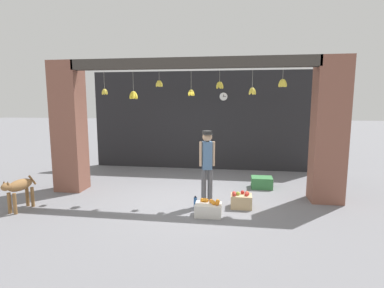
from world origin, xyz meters
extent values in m
plane|color=slate|center=(0.00, 0.00, 0.00)|extent=(60.00, 60.00, 0.00)
cube|color=#232326|center=(0.00, 3.22, 1.63)|extent=(7.58, 0.12, 3.27)
cube|color=brown|center=(-3.14, 0.30, 1.63)|extent=(0.70, 0.60, 3.27)
cube|color=brown|center=(3.14, 0.30, 1.63)|extent=(0.70, 0.60, 3.27)
cube|color=#3D3833|center=(0.00, 0.12, 3.15)|extent=(5.68, 0.24, 0.24)
cylinder|color=#B2AD99|center=(-2.07, 0.13, 2.80)|extent=(0.01, 0.01, 0.44)
ellipsoid|color=yellow|center=(-2.03, 0.13, 2.51)|extent=(0.10, 0.05, 0.16)
ellipsoid|color=yellow|center=(-2.05, 0.16, 2.51)|extent=(0.08, 0.10, 0.16)
ellipsoid|color=yellow|center=(-2.09, 0.16, 2.51)|extent=(0.08, 0.10, 0.16)
ellipsoid|color=yellow|center=(-2.11, 0.13, 2.51)|extent=(0.10, 0.05, 0.16)
ellipsoid|color=yellow|center=(-2.09, 0.10, 2.51)|extent=(0.08, 0.10, 0.16)
ellipsoid|color=yellow|center=(-2.05, 0.10, 2.51)|extent=(0.08, 0.10, 0.16)
cylinder|color=#B2AD99|center=(-1.34, 0.09, 2.77)|extent=(0.01, 0.01, 0.50)
ellipsoid|color=yellow|center=(-1.28, 0.09, 2.43)|extent=(0.14, 0.07, 0.21)
ellipsoid|color=yellow|center=(-1.32, 0.14, 2.43)|extent=(0.10, 0.13, 0.21)
ellipsoid|color=yellow|center=(-1.38, 0.12, 2.43)|extent=(0.13, 0.11, 0.22)
ellipsoid|color=yellow|center=(-1.38, 0.06, 2.43)|extent=(0.13, 0.11, 0.22)
ellipsoid|color=yellow|center=(-1.32, 0.04, 2.43)|extent=(0.10, 0.13, 0.21)
cylinder|color=#B2AD99|center=(-0.72, 0.11, 2.90)|extent=(0.01, 0.01, 0.26)
ellipsoid|color=yellow|center=(-0.67, 0.11, 2.69)|extent=(0.11, 0.06, 0.17)
ellipsoid|color=yellow|center=(-0.72, 0.15, 2.69)|extent=(0.06, 0.11, 0.17)
ellipsoid|color=yellow|center=(-0.76, 0.11, 2.69)|extent=(0.11, 0.06, 0.17)
ellipsoid|color=yellow|center=(-0.72, 0.07, 2.69)|extent=(0.06, 0.11, 0.17)
cylinder|color=#B2AD99|center=(0.03, 0.12, 2.79)|extent=(0.01, 0.01, 0.47)
ellipsoid|color=yellow|center=(0.07, 0.12, 2.48)|extent=(0.11, 0.06, 0.16)
ellipsoid|color=yellow|center=(0.04, 0.16, 2.48)|extent=(0.07, 0.10, 0.17)
ellipsoid|color=yellow|center=(0.00, 0.15, 2.48)|extent=(0.10, 0.09, 0.17)
ellipsoid|color=yellow|center=(0.00, 0.10, 2.48)|extent=(0.10, 0.09, 0.17)
ellipsoid|color=yellow|center=(0.04, 0.09, 2.48)|extent=(0.07, 0.10, 0.17)
cylinder|color=#B2AD99|center=(0.68, 0.11, 2.88)|extent=(0.01, 0.01, 0.30)
ellipsoid|color=gold|center=(0.73, 0.11, 2.65)|extent=(0.12, 0.06, 0.18)
ellipsoid|color=gold|center=(0.69, 0.16, 2.65)|extent=(0.08, 0.11, 0.19)
ellipsoid|color=gold|center=(0.64, 0.14, 2.65)|extent=(0.11, 0.10, 0.19)
ellipsoid|color=gold|center=(0.64, 0.09, 2.65)|extent=(0.11, 0.10, 0.19)
ellipsoid|color=gold|center=(0.69, 0.07, 2.65)|extent=(0.08, 0.11, 0.19)
cylinder|color=#B2AD99|center=(1.41, 0.12, 2.81)|extent=(0.01, 0.01, 0.44)
ellipsoid|color=yellow|center=(1.45, 0.12, 2.51)|extent=(0.11, 0.06, 0.18)
ellipsoid|color=yellow|center=(1.42, 0.16, 2.51)|extent=(0.08, 0.11, 0.18)
ellipsoid|color=yellow|center=(1.37, 0.15, 2.51)|extent=(0.11, 0.09, 0.18)
ellipsoid|color=yellow|center=(1.37, 0.10, 2.51)|extent=(0.11, 0.09, 0.18)
ellipsoid|color=yellow|center=(1.42, 0.08, 2.51)|extent=(0.08, 0.11, 0.18)
cylinder|color=#B2AD99|center=(2.05, 0.09, 2.90)|extent=(0.01, 0.01, 0.26)
ellipsoid|color=yellow|center=(2.10, 0.09, 2.68)|extent=(0.13, 0.07, 0.19)
ellipsoid|color=yellow|center=(2.08, 0.12, 2.68)|extent=(0.11, 0.12, 0.20)
ellipsoid|color=yellow|center=(2.04, 0.13, 2.68)|extent=(0.08, 0.13, 0.20)
ellipsoid|color=yellow|center=(2.01, 0.11, 2.68)|extent=(0.12, 0.10, 0.20)
ellipsoid|color=yellow|center=(2.01, 0.07, 2.68)|extent=(0.12, 0.10, 0.20)
ellipsoid|color=yellow|center=(2.04, 0.04, 2.68)|extent=(0.08, 0.13, 0.20)
ellipsoid|color=yellow|center=(2.08, 0.05, 2.68)|extent=(0.11, 0.12, 0.20)
ellipsoid|color=olive|center=(-3.41, -1.25, 0.54)|extent=(0.32, 0.63, 0.24)
cylinder|color=olive|center=(-3.37, -1.48, 0.22)|extent=(0.07, 0.07, 0.44)
cylinder|color=olive|center=(-3.51, -1.46, 0.22)|extent=(0.07, 0.07, 0.44)
cylinder|color=olive|center=(-3.31, -1.03, 0.22)|extent=(0.07, 0.07, 0.44)
cylinder|color=olive|center=(-3.45, -1.01, 0.22)|extent=(0.07, 0.07, 0.44)
ellipsoid|color=olive|center=(-3.46, -1.57, 0.60)|extent=(0.18, 0.24, 0.16)
cone|color=brown|center=(-3.41, -1.58, 0.68)|extent=(0.05, 0.05, 0.07)
cone|color=brown|center=(-3.50, -1.57, 0.68)|extent=(0.05, 0.05, 0.07)
cylinder|color=olive|center=(-3.36, -0.92, 0.57)|extent=(0.07, 0.19, 0.25)
cylinder|color=#56565B|center=(0.53, -0.36, 0.41)|extent=(0.11, 0.11, 0.82)
cylinder|color=#56565B|center=(0.39, -0.40, 0.41)|extent=(0.11, 0.11, 0.82)
cube|color=#4C7099|center=(0.46, -0.38, 1.12)|extent=(0.24, 0.22, 0.61)
cylinder|color=tan|center=(0.59, -0.35, 1.16)|extent=(0.06, 0.06, 0.54)
cylinder|color=tan|center=(0.32, -0.42, 1.16)|extent=(0.06, 0.06, 0.54)
sphere|color=tan|center=(0.46, -0.38, 1.53)|extent=(0.21, 0.21, 0.21)
cylinder|color=#2D2D2D|center=(0.46, -0.38, 1.62)|extent=(0.22, 0.22, 0.07)
cube|color=#2D2D2D|center=(0.49, -0.48, 1.59)|extent=(0.20, 0.16, 0.01)
cube|color=silver|center=(0.55, -1.00, 0.12)|extent=(0.53, 0.37, 0.25)
sphere|color=orange|center=(0.50, -0.89, 0.29)|extent=(0.08, 0.08, 0.08)
sphere|color=orange|center=(0.46, -0.88, 0.29)|extent=(0.08, 0.08, 0.08)
sphere|color=orange|center=(0.66, -1.03, 0.29)|extent=(0.08, 0.08, 0.08)
sphere|color=orange|center=(0.73, -1.06, 0.29)|extent=(0.08, 0.08, 0.08)
sphere|color=orange|center=(0.60, -0.93, 0.29)|extent=(0.08, 0.08, 0.08)
sphere|color=orange|center=(0.63, -0.98, 0.29)|extent=(0.08, 0.08, 0.08)
sphere|color=orange|center=(0.73, -0.92, 0.29)|extent=(0.08, 0.08, 0.08)
sphere|color=orange|center=(0.41, -0.89, 0.29)|extent=(0.08, 0.08, 0.08)
sphere|color=orange|center=(0.73, -0.94, 0.29)|extent=(0.08, 0.08, 0.08)
cube|color=tan|center=(1.21, -0.44, 0.14)|extent=(0.45, 0.35, 0.29)
sphere|color=red|center=(1.34, -0.44, 0.32)|extent=(0.08, 0.08, 0.08)
sphere|color=red|center=(1.33, -0.40, 0.32)|extent=(0.08, 0.08, 0.08)
sphere|color=red|center=(1.32, -0.49, 0.32)|extent=(0.08, 0.08, 0.08)
sphere|color=red|center=(1.06, -0.55, 0.32)|extent=(0.08, 0.08, 0.08)
sphere|color=red|center=(1.24, -0.36, 0.32)|extent=(0.08, 0.08, 0.08)
sphere|color=#99B238|center=(1.33, -0.39, 0.32)|extent=(0.08, 0.08, 0.08)
sphere|color=#99B238|center=(1.14, -0.47, 0.32)|extent=(0.08, 0.08, 0.08)
sphere|color=red|center=(1.05, -0.46, 0.32)|extent=(0.08, 0.08, 0.08)
cube|color=#387A42|center=(1.78, 1.14, 0.15)|extent=(0.55, 0.43, 0.30)
cylinder|color=#2D60AD|center=(0.24, -0.66, 0.13)|extent=(0.07, 0.07, 0.25)
cylinder|color=black|center=(0.24, -0.66, 0.27)|extent=(0.04, 0.04, 0.03)
cylinder|color=black|center=(0.65, 3.15, 2.43)|extent=(0.27, 0.01, 0.27)
cylinder|color=white|center=(0.65, 3.14, 2.43)|extent=(0.26, 0.02, 0.26)
cube|color=black|center=(0.65, 3.13, 2.46)|extent=(0.01, 0.01, 0.07)
cube|color=black|center=(0.69, 3.13, 2.43)|extent=(0.10, 0.01, 0.01)
camera|label=1|loc=(1.06, -6.76, 2.31)|focal=28.00mm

